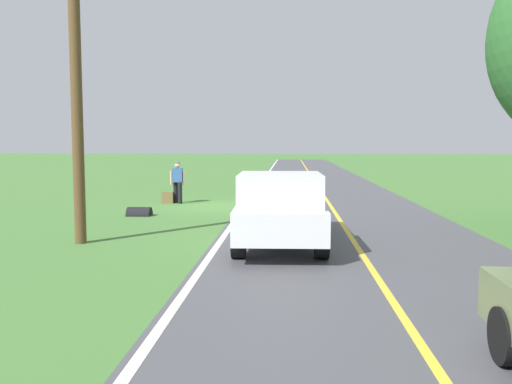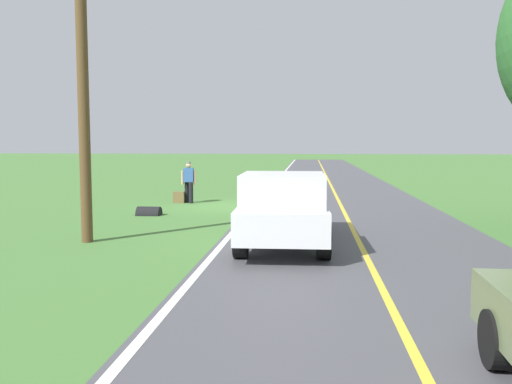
{
  "view_description": "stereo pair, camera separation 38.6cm",
  "coord_description": "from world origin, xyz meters",
  "px_view_note": "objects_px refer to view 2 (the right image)",
  "views": [
    {
      "loc": [
        -2.88,
        21.05,
        2.51
      ],
      "look_at": [
        -2.24,
        10.66,
        1.56
      ],
      "focal_mm": 38.05,
      "sensor_mm": 36.0,
      "label": 1
    },
    {
      "loc": [
        -3.27,
        21.01,
        2.51
      ],
      "look_at": [
        -2.24,
        10.66,
        1.56
      ],
      "focal_mm": 38.05,
      "sensor_mm": 36.0,
      "label": 2
    }
  ],
  "objects_px": {
    "suitcase_carried": "(179,197)",
    "utility_pole_roadside": "(83,87)",
    "hitchhiker_walking": "(189,179)",
    "pickup_truck_passing": "(284,207)"
  },
  "relations": [
    {
      "from": "hitchhiker_walking",
      "to": "suitcase_carried",
      "type": "bearing_deg",
      "value": 13.33
    },
    {
      "from": "hitchhiker_walking",
      "to": "pickup_truck_passing",
      "type": "distance_m",
      "value": 10.13
    },
    {
      "from": "hitchhiker_walking",
      "to": "pickup_truck_passing",
      "type": "relative_size",
      "value": 0.32
    },
    {
      "from": "utility_pole_roadside",
      "to": "hitchhiker_walking",
      "type": "bearing_deg",
      "value": -93.7
    },
    {
      "from": "suitcase_carried",
      "to": "pickup_truck_passing",
      "type": "xyz_separation_m",
      "value": [
        -4.81,
        9.03,
        0.73
      ]
    },
    {
      "from": "suitcase_carried",
      "to": "utility_pole_roadside",
      "type": "distance_m",
      "value": 9.68
    },
    {
      "from": "hitchhiker_walking",
      "to": "suitcase_carried",
      "type": "distance_m",
      "value": 0.86
    },
    {
      "from": "hitchhiker_walking",
      "to": "suitcase_carried",
      "type": "relative_size",
      "value": 3.67
    },
    {
      "from": "suitcase_carried",
      "to": "utility_pole_roadside",
      "type": "height_order",
      "value": "utility_pole_roadside"
    },
    {
      "from": "suitcase_carried",
      "to": "utility_pole_roadside",
      "type": "relative_size",
      "value": 0.06
    }
  ]
}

